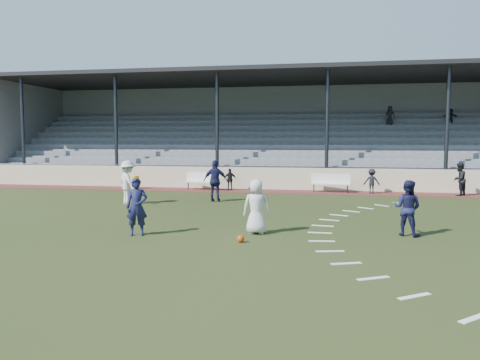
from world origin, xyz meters
name	(u,v)px	position (x,y,z in m)	size (l,w,h in m)	color
ground	(225,229)	(0.00, 0.00, 0.00)	(90.00, 90.00, 0.00)	#273114
cinder_track	(268,191)	(0.00, 10.50, 0.01)	(34.00, 2.00, 0.02)	#502420
retaining_wall	(270,179)	(0.00, 11.55, 0.60)	(34.00, 0.18, 1.20)	beige
bench_left	(203,179)	(-3.53, 10.57, 0.58)	(2.04, 0.77, 0.95)	silver
bench_right	(331,181)	(3.22, 10.70, 0.58)	(2.03, 0.65, 0.95)	silver
trash_bin	(135,182)	(-7.36, 10.42, 0.38)	(0.45, 0.45, 0.71)	yellow
football	(241,239)	(0.79, -1.67, 0.10)	(0.20, 0.20, 0.20)	#C13C0B
player_white_lead	(256,207)	(1.03, -0.45, 0.80)	(0.78, 0.51, 1.59)	silver
player_navy_lead	(137,207)	(-2.28, -1.31, 0.83)	(0.60, 0.40, 1.65)	#16173D
player_navy_mid	(407,208)	(5.29, 0.08, 0.80)	(0.77, 0.60, 1.59)	#16173D
player_white_wing	(128,182)	(-5.24, 4.71, 0.92)	(1.19, 0.68, 1.84)	silver
player_navy_wing	(215,181)	(-1.79, 6.21, 0.91)	(1.07, 0.45, 1.83)	#16173D
official	(459,179)	(9.33, 10.32, 0.82)	(0.77, 0.60, 1.59)	black
sub_left_near	(214,180)	(-2.93, 10.54, 0.54)	(0.38, 0.25, 1.05)	black
sub_left_far	(230,179)	(-2.05, 10.61, 0.60)	(0.68, 0.28, 1.17)	black
sub_right	(372,181)	(5.26, 10.53, 0.64)	(0.80, 0.46, 1.23)	black
grandstand	(279,148)	(0.01, 16.26, 2.20)	(34.60, 9.00, 6.61)	gray
penalty_arc	(364,234)	(4.12, 0.00, 0.01)	(3.89, 14.63, 0.01)	white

